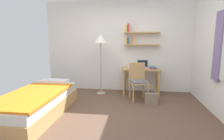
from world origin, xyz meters
TOP-DOWN VIEW (x-y plane):
  - ground_plane at (0.00, 0.00)m, footprint 5.28×5.28m
  - wall_back at (0.01, 2.02)m, footprint 4.40×0.27m
  - bed at (-1.48, -0.02)m, footprint 0.95×2.06m
  - desk at (0.59, 1.70)m, footprint 1.02×0.54m
  - desk_chair at (0.51, 1.21)m, footprint 0.53×0.52m
  - standing_lamp at (-0.50, 1.56)m, footprint 0.36×0.36m
  - laptop at (0.63, 1.78)m, footprint 0.31×0.23m
  - water_bottle at (0.25, 1.75)m, footprint 0.07×0.07m
  - book_stack at (0.91, 1.70)m, footprint 0.19×0.25m
  - handbag at (0.81, 0.91)m, footprint 0.29×0.13m

SIDE VIEW (x-z plane):
  - ground_plane at x=0.00m, z-range 0.00..0.00m
  - handbag at x=0.81m, z-range -0.06..0.34m
  - bed at x=-1.48m, z-range -0.03..0.51m
  - desk_chair at x=0.51m, z-range 0.05..0.96m
  - desk at x=0.59m, z-range 0.22..0.93m
  - book_stack at x=0.91m, z-range 0.71..0.76m
  - laptop at x=0.63m, z-range 0.66..0.88m
  - water_bottle at x=0.25m, z-range 0.71..0.93m
  - wall_back at x=0.01m, z-range 0.01..2.61m
  - standing_lamp at x=-0.50m, z-range 0.60..2.23m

